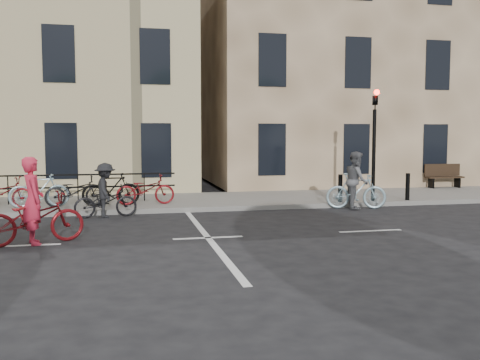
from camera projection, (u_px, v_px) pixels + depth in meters
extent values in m
plane|color=black|center=(208.00, 238.00, 12.15)|extent=(120.00, 120.00, 0.00)
cube|color=slate|center=(56.00, 205.00, 17.14)|extent=(46.00, 4.00, 0.15)
cube|color=#8C7154|center=(348.00, 56.00, 26.18)|extent=(14.00, 10.00, 12.00)
cylinder|color=black|center=(374.00, 155.00, 17.56)|extent=(0.12, 0.12, 3.00)
imported|color=black|center=(375.00, 96.00, 17.39)|extent=(0.15, 0.18, 0.90)
sphere|color=#FF0C05|center=(377.00, 92.00, 17.26)|extent=(0.18, 0.18, 0.18)
cylinder|color=black|center=(340.00, 188.00, 17.30)|extent=(0.14, 0.14, 0.90)
cylinder|color=black|center=(408.00, 187.00, 17.81)|extent=(0.14, 0.14, 0.90)
cube|color=black|center=(431.00, 183.00, 21.78)|extent=(0.06, 0.38, 0.40)
cube|color=black|center=(457.00, 183.00, 22.03)|extent=(0.06, 0.38, 0.40)
cube|color=black|center=(444.00, 177.00, 21.88)|extent=(1.60, 0.40, 0.06)
cube|color=black|center=(442.00, 170.00, 22.03)|extent=(1.60, 0.06, 0.50)
cube|color=black|center=(43.00, 189.00, 16.92)|extent=(8.30, 0.04, 0.95)
imported|color=maroon|center=(2.00, 193.00, 15.82)|extent=(1.80, 0.63, 0.95)
imported|color=#91B1BE|center=(39.00, 190.00, 16.04)|extent=(1.75, 0.49, 1.05)
imported|color=black|center=(75.00, 191.00, 16.27)|extent=(1.80, 0.63, 0.95)
imported|color=black|center=(111.00, 189.00, 16.48)|extent=(1.75, 0.49, 1.05)
imported|color=maroon|center=(145.00, 189.00, 16.71)|extent=(1.80, 0.63, 0.95)
imported|color=maroon|center=(33.00, 219.00, 11.43)|extent=(2.24, 1.40, 1.11)
imported|color=red|center=(33.00, 201.00, 11.39)|extent=(0.65, 0.80, 1.88)
imported|color=#91B1BE|center=(356.00, 191.00, 16.82)|extent=(1.95, 1.04, 1.13)
imported|color=#55565A|center=(356.00, 180.00, 16.79)|extent=(0.91, 1.04, 1.81)
imported|color=black|center=(106.00, 201.00, 15.12)|extent=(1.80, 0.82, 0.91)
imported|color=black|center=(105.00, 190.00, 15.09)|extent=(0.70, 1.06, 1.55)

